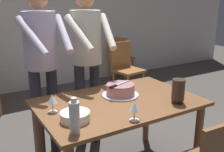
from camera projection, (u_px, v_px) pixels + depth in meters
name	position (u px, v px, depth m)	size (l,w,h in m)	color
back_wall	(27.00, 14.00, 4.59)	(10.00, 0.12, 2.70)	silver
main_dining_table	(118.00, 113.00, 2.35)	(1.40, 0.91, 0.75)	brown
cake_on_platter	(120.00, 90.00, 2.43)	(0.34, 0.34, 0.11)	silver
cake_knife	(116.00, 85.00, 2.36)	(0.26, 0.12, 0.02)	silver
plate_stack	(75.00, 116.00, 1.92)	(0.22, 0.22, 0.07)	white
wine_glass_near	(134.00, 107.00, 1.92)	(0.08, 0.08, 0.14)	silver
wine_glass_far	(52.00, 100.00, 2.06)	(0.08, 0.08, 0.14)	silver
water_bottle	(74.00, 117.00, 1.73)	(0.07, 0.07, 0.25)	silver
hurricane_lamp	(178.00, 91.00, 2.24)	(0.11, 0.11, 0.21)	black
person_cutting_cake	(87.00, 52.00, 2.78)	(0.47, 0.55, 1.72)	#2D2D38
person_standing_beside	(42.00, 56.00, 2.57)	(0.46, 0.57, 1.72)	#2D2D38
background_chair_0	(125.00, 66.00, 4.56)	(0.50, 0.50, 0.90)	#9E6633
background_chair_1	(120.00, 57.00, 5.31)	(0.60, 0.60, 0.90)	#9E6633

